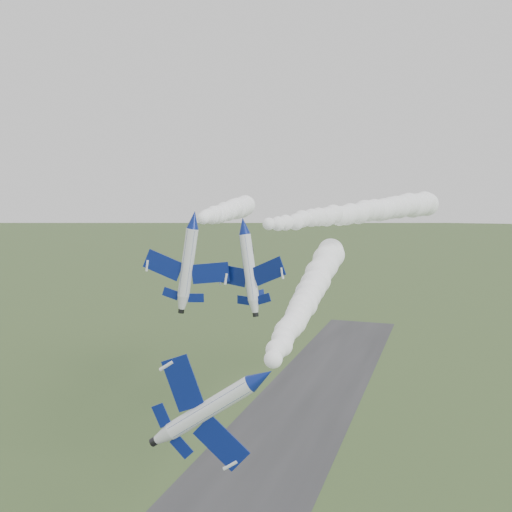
# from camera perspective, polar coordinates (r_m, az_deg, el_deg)

# --- Properties ---
(runway) EXTENTS (24.00, 260.00, 0.04)m
(runway) POSITION_cam_1_polar(r_m,az_deg,el_deg) (103.13, -0.74, -21.78)
(runway) COLOR #2C2C2E
(runway) RESTS_ON ground
(jet_lead) EXTENTS (6.54, 13.44, 9.25)m
(jet_lead) POSITION_cam_1_polar(r_m,az_deg,el_deg) (49.97, 0.53, -12.06)
(jet_lead) COLOR white
(smoke_trail_jet_lead) EXTENTS (12.72, 63.55, 5.02)m
(smoke_trail_jet_lead) POSITION_cam_1_polar(r_m,az_deg,el_deg) (83.24, 5.63, -3.08)
(smoke_trail_jet_lead) COLOR white
(jet_pair_left) EXTENTS (12.16, 14.43, 3.83)m
(jet_pair_left) POSITION_cam_1_polar(r_m,az_deg,el_deg) (78.75, -6.27, 3.65)
(jet_pair_left) COLOR white
(smoke_trail_jet_pair_left) EXTENTS (15.49, 52.73, 4.66)m
(smoke_trail_jet_pair_left) POSITION_cam_1_polar(r_m,az_deg,el_deg) (108.73, -2.68, 4.57)
(smoke_trail_jet_pair_left) COLOR white
(jet_pair_right) EXTENTS (11.34, 13.36, 3.66)m
(jet_pair_right) POSITION_cam_1_polar(r_m,az_deg,el_deg) (76.96, -1.30, 3.05)
(jet_pair_right) COLOR white
(smoke_trail_jet_pair_right) EXTENTS (24.34, 65.98, 5.36)m
(smoke_trail_jet_pair_right) POSITION_cam_1_polar(r_m,az_deg,el_deg) (108.37, 10.95, 4.44)
(smoke_trail_jet_pair_right) COLOR white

